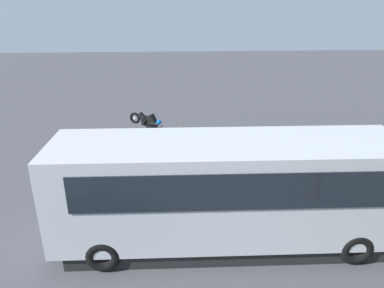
% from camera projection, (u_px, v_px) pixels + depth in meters
% --- Properties ---
extents(ground_plane, '(80.00, 80.00, 0.00)m').
position_uv_depth(ground_plane, '(238.00, 169.00, 15.42)').
color(ground_plane, '#424247').
extents(tour_bus, '(9.88, 2.76, 3.25)m').
position_uv_depth(tour_bus, '(227.00, 194.00, 10.20)').
color(tour_bus, '#B7BABF').
rests_on(tour_bus, ground_plane).
extents(spectator_far_left, '(0.57, 0.38, 1.69)m').
position_uv_depth(spectator_far_left, '(277.00, 172.00, 12.94)').
color(spectator_far_left, black).
rests_on(spectator_far_left, ground_plane).
extents(spectator_left, '(0.58, 0.34, 1.71)m').
position_uv_depth(spectator_left, '(247.00, 168.00, 13.24)').
color(spectator_left, '#473823').
rests_on(spectator_left, ground_plane).
extents(spectator_centre, '(0.58, 0.37, 1.77)m').
position_uv_depth(spectator_centre, '(220.00, 169.00, 13.09)').
color(spectator_centre, black).
rests_on(spectator_centre, ground_plane).
extents(spectator_right, '(0.58, 0.36, 1.66)m').
position_uv_depth(spectator_right, '(195.00, 175.00, 12.80)').
color(spectator_right, '#473823').
rests_on(spectator_right, ground_plane).
extents(spectator_far_right, '(0.57, 0.32, 1.82)m').
position_uv_depth(spectator_far_right, '(170.00, 169.00, 13.01)').
color(spectator_far_right, black).
rests_on(spectator_far_right, ground_plane).
extents(parked_motorcycle_silver, '(2.04, 0.67, 0.99)m').
position_uv_depth(parked_motorcycle_silver, '(148.00, 199.00, 12.20)').
color(parked_motorcycle_silver, black).
rests_on(parked_motorcycle_silver, ground_plane).
extents(stunt_motorcycle, '(1.90, 1.14, 1.61)m').
position_uv_depth(stunt_motorcycle, '(148.00, 124.00, 18.17)').
color(stunt_motorcycle, black).
rests_on(stunt_motorcycle, ground_plane).
extents(traffic_cone, '(0.34, 0.34, 0.63)m').
position_uv_depth(traffic_cone, '(180.00, 131.00, 19.14)').
color(traffic_cone, orange).
rests_on(traffic_cone, ground_plane).
extents(bay_line_a, '(0.26, 4.46, 0.01)m').
position_uv_depth(bay_line_a, '(349.00, 150.00, 17.49)').
color(bay_line_a, white).
rests_on(bay_line_a, ground_plane).
extents(bay_line_b, '(0.26, 4.29, 0.01)m').
position_uv_depth(bay_line_b, '(293.00, 151.00, 17.32)').
color(bay_line_b, white).
rests_on(bay_line_b, ground_plane).
extents(bay_line_c, '(0.25, 4.13, 0.01)m').
position_uv_depth(bay_line_c, '(236.00, 153.00, 17.16)').
color(bay_line_c, white).
rests_on(bay_line_c, ground_plane).
extents(bay_line_d, '(0.24, 3.77, 0.01)m').
position_uv_depth(bay_line_d, '(178.00, 154.00, 16.99)').
color(bay_line_d, white).
rests_on(bay_line_d, ground_plane).
extents(bay_line_e, '(0.26, 4.44, 0.01)m').
position_uv_depth(bay_line_e, '(119.00, 155.00, 16.83)').
color(bay_line_e, white).
rests_on(bay_line_e, ground_plane).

